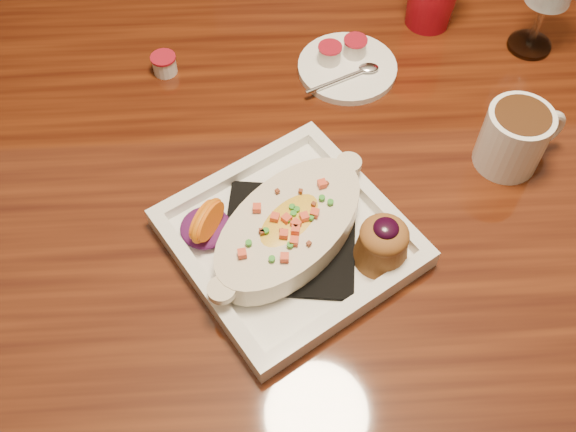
{
  "coord_description": "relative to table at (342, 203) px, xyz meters",
  "views": [
    {
      "loc": [
        -0.11,
        -0.56,
        1.45
      ],
      "look_at": [
        -0.09,
        -0.1,
        0.77
      ],
      "focal_mm": 40.0,
      "sensor_mm": 36.0,
      "label": 1
    }
  ],
  "objects": [
    {
      "name": "floor",
      "position": [
        0.0,
        0.0,
        -0.65
      ],
      "size": [
        7.0,
        7.0,
        0.0
      ],
      "primitive_type": "plane",
      "color": "#321E10",
      "rests_on": "ground"
    },
    {
      "name": "table",
      "position": [
        0.0,
        0.0,
        0.0
      ],
      "size": [
        1.5,
        0.9,
        0.75
      ],
      "color": "#5E260D",
      "rests_on": "floor"
    },
    {
      "name": "chair_far",
      "position": [
        -0.0,
        0.63,
        -0.15
      ],
      "size": [
        0.42,
        0.42,
        0.93
      ],
      "rotation": [
        0.0,
        0.0,
        3.14
      ],
      "color": "black",
      "rests_on": "floor"
    },
    {
      "name": "plate",
      "position": [
        -0.08,
        -0.13,
        0.13
      ],
      "size": [
        0.36,
        0.36,
        0.08
      ],
      "rotation": [
        0.0,
        0.0,
        0.56
      ],
      "color": "white",
      "rests_on": "table"
    },
    {
      "name": "coffee_mug",
      "position": [
        0.22,
        -0.01,
        0.15
      ],
      "size": [
        0.12,
        0.09,
        0.09
      ],
      "rotation": [
        0.0,
        0.0,
        0.3
      ],
      "color": "white",
      "rests_on": "table"
    },
    {
      "name": "saucer",
      "position": [
        0.02,
        0.18,
        0.11
      ],
      "size": [
        0.15,
        0.15,
        0.1
      ],
      "color": "white",
      "rests_on": "table"
    },
    {
      "name": "creamer_loose",
      "position": [
        -0.26,
        0.2,
        0.11
      ],
      "size": [
        0.04,
        0.04,
        0.03
      ],
      "color": "silver",
      "rests_on": "table"
    }
  ]
}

